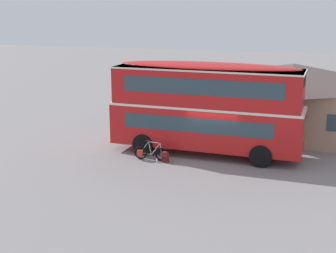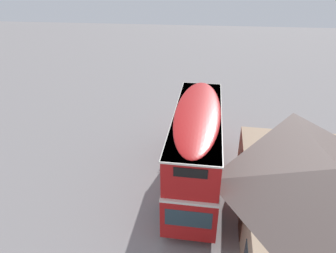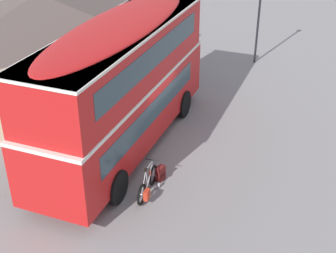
{
  "view_description": "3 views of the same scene",
  "coord_description": "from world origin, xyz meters",
  "px_view_note": "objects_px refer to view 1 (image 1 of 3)",
  "views": [
    {
      "loc": [
        4.87,
        -22.42,
        7.48
      ],
      "look_at": [
        -2.55,
        0.19,
        1.42
      ],
      "focal_mm": 50.16,
      "sensor_mm": 36.0,
      "label": 1
    },
    {
      "loc": [
        13.64,
        0.81,
        11.14
      ],
      "look_at": [
        -3.17,
        -1.38,
        2.24
      ],
      "focal_mm": 31.38,
      "sensor_mm": 36.0,
      "label": 2
    },
    {
      "loc": [
        -14.13,
        -6.13,
        9.33
      ],
      "look_at": [
        -1.8,
        -1.57,
        1.89
      ],
      "focal_mm": 50.71,
      "sensor_mm": 36.0,
      "label": 3
    }
  ],
  "objects_px": {
    "touring_bicycle": "(150,153)",
    "water_bottle_clear_plastic": "(157,160)",
    "double_decker_bus": "(206,105)",
    "backpack_on_ground": "(165,157)"
  },
  "relations": [
    {
      "from": "backpack_on_ground",
      "to": "water_bottle_clear_plastic",
      "type": "xyz_separation_m",
      "value": [
        -0.41,
        -0.1,
        -0.19
      ]
    },
    {
      "from": "double_decker_bus",
      "to": "water_bottle_clear_plastic",
      "type": "height_order",
      "value": "double_decker_bus"
    },
    {
      "from": "touring_bicycle",
      "to": "backpack_on_ground",
      "type": "height_order",
      "value": "touring_bicycle"
    },
    {
      "from": "touring_bicycle",
      "to": "water_bottle_clear_plastic",
      "type": "height_order",
      "value": "touring_bicycle"
    },
    {
      "from": "double_decker_bus",
      "to": "backpack_on_ground",
      "type": "height_order",
      "value": "double_decker_bus"
    },
    {
      "from": "touring_bicycle",
      "to": "water_bottle_clear_plastic",
      "type": "xyz_separation_m",
      "value": [
        0.46,
        -0.2,
        -0.27
      ]
    },
    {
      "from": "touring_bicycle",
      "to": "backpack_on_ground",
      "type": "distance_m",
      "value": 0.88
    },
    {
      "from": "double_decker_bus",
      "to": "water_bottle_clear_plastic",
      "type": "bearing_deg",
      "value": -133.37
    },
    {
      "from": "double_decker_bus",
      "to": "backpack_on_ground",
      "type": "xyz_separation_m",
      "value": [
        -1.56,
        -1.99,
        -2.35
      ]
    },
    {
      "from": "touring_bicycle",
      "to": "backpack_on_ground",
      "type": "bearing_deg",
      "value": -6.87
    }
  ]
}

